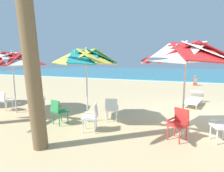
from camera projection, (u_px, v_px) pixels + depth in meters
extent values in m
plane|color=#D3B784|center=(207.00, 118.00, 6.78)|extent=(80.00, 80.00, 0.00)
cube|color=teal|center=(190.00, 72.00, 34.94)|extent=(80.00, 36.00, 0.10)
cube|color=white|center=(194.00, 83.00, 18.23)|extent=(80.00, 0.70, 0.01)
cylinder|color=silver|center=(184.00, 98.00, 5.05)|extent=(0.05, 0.05, 2.21)
cube|color=red|center=(208.00, 53.00, 4.87)|extent=(1.45, 1.33, 0.59)
cube|color=white|center=(195.00, 54.00, 5.30)|extent=(1.35, 1.40, 0.59)
cube|color=red|center=(178.00, 54.00, 5.48)|extent=(1.33, 1.45, 0.59)
cube|color=white|center=(166.00, 54.00, 5.30)|extent=(1.40, 1.35, 0.59)
cube|color=red|center=(164.00, 53.00, 4.87)|extent=(1.45, 1.33, 0.59)
cube|color=white|center=(176.00, 52.00, 4.44)|extent=(1.35, 1.40, 0.59)
cube|color=red|center=(197.00, 52.00, 4.26)|extent=(1.33, 1.45, 0.59)
cube|color=white|center=(211.00, 52.00, 4.44)|extent=(1.40, 1.35, 0.59)
sphere|color=silver|center=(187.00, 42.00, 4.83)|extent=(0.08, 0.08, 0.08)
cube|color=white|center=(221.00, 126.00, 4.66)|extent=(0.56, 0.56, 0.05)
cube|color=white|center=(218.00, 120.00, 4.84)|extent=(0.39, 0.17, 0.03)
cylinder|color=white|center=(217.00, 137.00, 4.53)|extent=(0.04, 0.04, 0.41)
cylinder|color=white|center=(210.00, 132.00, 4.87)|extent=(0.04, 0.04, 0.41)
cylinder|color=white|center=(224.00, 132.00, 4.85)|extent=(0.04, 0.04, 0.41)
cube|color=red|center=(177.00, 125.00, 4.78)|extent=(0.59, 0.59, 0.05)
cube|color=red|center=(182.00, 115.00, 4.87)|extent=(0.41, 0.28, 0.40)
cube|color=red|center=(185.00, 123.00, 4.61)|extent=(0.22, 0.37, 0.03)
cube|color=red|center=(171.00, 119.00, 4.92)|extent=(0.22, 0.37, 0.03)
cylinder|color=red|center=(179.00, 137.00, 4.56)|extent=(0.04, 0.04, 0.41)
cylinder|color=red|center=(168.00, 133.00, 4.83)|extent=(0.04, 0.04, 0.41)
cylinder|color=red|center=(186.00, 133.00, 4.79)|extent=(0.04, 0.04, 0.41)
cylinder|color=red|center=(175.00, 129.00, 5.06)|extent=(0.04, 0.04, 0.41)
cylinder|color=silver|center=(87.00, 92.00, 6.15)|extent=(0.05, 0.05, 2.16)
cube|color=teal|center=(102.00, 57.00, 5.98)|extent=(1.27, 1.17, 0.53)
cube|color=#EFDB4C|center=(98.00, 57.00, 6.36)|extent=(1.19, 1.23, 0.53)
cube|color=teal|center=(89.00, 57.00, 6.52)|extent=(1.17, 1.27, 0.53)
cube|color=#EFDB4C|center=(77.00, 57.00, 6.37)|extent=(1.23, 1.19, 0.53)
cube|color=teal|center=(71.00, 57.00, 5.99)|extent=(1.27, 1.17, 0.53)
cube|color=#EFDB4C|center=(73.00, 57.00, 5.61)|extent=(1.19, 1.23, 0.53)
cube|color=teal|center=(84.00, 56.00, 5.45)|extent=(1.17, 1.27, 0.53)
cube|color=#EFDB4C|center=(97.00, 57.00, 5.61)|extent=(1.23, 1.19, 0.53)
sphere|color=silver|center=(86.00, 48.00, 5.95)|extent=(0.08, 0.08, 0.08)
cube|color=white|center=(90.00, 118.00, 5.39)|extent=(0.56, 0.56, 0.05)
cube|color=white|center=(96.00, 111.00, 5.35)|extent=(0.23, 0.43, 0.40)
cube|color=white|center=(88.00, 116.00, 5.18)|extent=(0.39, 0.17, 0.03)
cube|color=white|center=(91.00, 112.00, 5.58)|extent=(0.39, 0.17, 0.03)
cylinder|color=white|center=(83.00, 127.00, 5.26)|extent=(0.04, 0.04, 0.41)
cylinder|color=white|center=(85.00, 123.00, 5.61)|extent=(0.04, 0.04, 0.41)
cylinder|color=white|center=(94.00, 127.00, 5.24)|extent=(0.04, 0.04, 0.41)
cylinder|color=white|center=(96.00, 123.00, 5.59)|extent=(0.04, 0.04, 0.41)
cube|color=white|center=(112.00, 109.00, 6.34)|extent=(0.55, 0.55, 0.05)
cube|color=white|center=(111.00, 104.00, 6.12)|extent=(0.43, 0.21, 0.40)
cube|color=white|center=(106.00, 106.00, 6.35)|extent=(0.15, 0.39, 0.03)
cube|color=white|center=(117.00, 106.00, 6.31)|extent=(0.15, 0.39, 0.03)
cylinder|color=white|center=(108.00, 114.00, 6.57)|extent=(0.04, 0.04, 0.41)
cylinder|color=white|center=(117.00, 114.00, 6.53)|extent=(0.04, 0.04, 0.41)
cylinder|color=white|center=(106.00, 117.00, 6.22)|extent=(0.04, 0.04, 0.41)
cylinder|color=white|center=(116.00, 117.00, 6.18)|extent=(0.04, 0.04, 0.41)
cube|color=#2D8C4C|center=(60.00, 112.00, 6.05)|extent=(0.54, 0.54, 0.05)
cube|color=#2D8C4C|center=(55.00, 106.00, 5.86)|extent=(0.43, 0.20, 0.40)
cube|color=#2D8C4C|center=(56.00, 107.00, 6.15)|extent=(0.14, 0.39, 0.03)
cube|color=#2D8C4C|center=(64.00, 109.00, 5.91)|extent=(0.14, 0.39, 0.03)
cylinder|color=#2D8C4C|center=(61.00, 116.00, 6.32)|extent=(0.04, 0.04, 0.41)
cylinder|color=#2D8C4C|center=(68.00, 118.00, 6.11)|extent=(0.04, 0.04, 0.41)
cylinder|color=#2D8C4C|center=(53.00, 118.00, 6.05)|extent=(0.04, 0.04, 0.41)
cylinder|color=#2D8C4C|center=(59.00, 120.00, 5.84)|extent=(0.04, 0.04, 0.41)
cylinder|color=silver|center=(15.00, 88.00, 7.30)|extent=(0.05, 0.05, 2.08)
cube|color=red|center=(27.00, 59.00, 7.13)|extent=(1.42, 1.35, 0.53)
cube|color=white|center=(28.00, 59.00, 7.56)|extent=(1.34, 1.43, 0.53)
cube|color=red|center=(20.00, 59.00, 7.74)|extent=(1.35, 1.42, 0.53)
cube|color=white|center=(8.00, 59.00, 7.56)|extent=(1.43, 1.34, 0.53)
cube|color=red|center=(3.00, 59.00, 6.53)|extent=(1.35, 1.42, 0.53)
cube|color=white|center=(17.00, 59.00, 6.70)|extent=(1.43, 1.34, 0.53)
sphere|color=silver|center=(12.00, 51.00, 7.09)|extent=(0.08, 0.08, 0.08)
cube|color=white|center=(38.00, 100.00, 7.94)|extent=(0.46, 0.46, 0.05)
cube|color=white|center=(34.00, 96.00, 7.73)|extent=(0.42, 0.11, 0.40)
cube|color=white|center=(35.00, 97.00, 8.01)|extent=(0.06, 0.40, 0.03)
cube|color=white|center=(42.00, 98.00, 7.84)|extent=(0.06, 0.40, 0.03)
cylinder|color=white|center=(39.00, 103.00, 8.20)|extent=(0.04, 0.04, 0.41)
cylinder|color=white|center=(45.00, 104.00, 8.05)|extent=(0.04, 0.04, 0.41)
cylinder|color=white|center=(33.00, 105.00, 7.89)|extent=(0.04, 0.04, 0.41)
cylinder|color=white|center=(38.00, 106.00, 7.74)|extent=(0.04, 0.04, 0.41)
cube|color=white|center=(6.00, 101.00, 7.73)|extent=(0.48, 0.48, 0.05)
cube|color=white|center=(1.00, 96.00, 7.51)|extent=(0.42, 0.13, 0.40)
cube|color=white|center=(2.00, 98.00, 7.78)|extent=(0.07, 0.40, 0.03)
cube|color=white|center=(9.00, 99.00, 7.66)|extent=(0.07, 0.40, 0.03)
cylinder|color=white|center=(6.00, 105.00, 7.98)|extent=(0.04, 0.04, 0.41)
cylinder|color=white|center=(12.00, 105.00, 7.88)|extent=(0.04, 0.04, 0.41)
cylinder|color=white|center=(5.00, 107.00, 7.54)|extent=(0.04, 0.04, 0.41)
cube|color=white|center=(193.00, 101.00, 8.60)|extent=(0.99, 1.80, 0.06)
cube|color=white|center=(197.00, 94.00, 9.43)|extent=(0.70, 0.60, 0.36)
cube|color=white|center=(196.00, 107.00, 7.96)|extent=(0.06, 0.06, 0.22)
cube|color=white|center=(184.00, 105.00, 8.25)|extent=(0.06, 0.06, 0.22)
cube|color=white|center=(201.00, 102.00, 8.99)|extent=(0.06, 0.06, 0.22)
cube|color=white|center=(190.00, 100.00, 9.28)|extent=(0.06, 0.06, 0.22)
cylinder|color=brown|center=(30.00, 53.00, 3.96)|extent=(0.36, 0.66, 4.67)
cube|color=red|center=(195.00, 84.00, 16.00)|extent=(0.30, 0.24, 0.20)
cube|color=#9E7051|center=(195.00, 80.00, 15.94)|extent=(0.30, 0.25, 0.54)
sphere|color=#9E7051|center=(196.00, 76.00, 15.88)|extent=(0.20, 0.20, 0.20)
cube|color=#9E7051|center=(195.00, 84.00, 16.37)|extent=(0.26, 0.76, 0.14)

